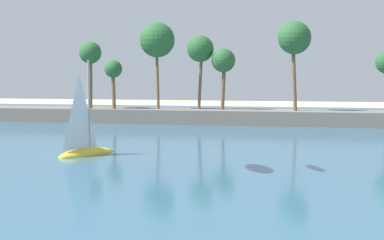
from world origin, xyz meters
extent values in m
cube|color=#33607F|center=(0.00, 56.36, 0.03)|extent=(220.00, 100.14, 0.06)
cube|color=slate|center=(0.00, 66.43, 0.90)|extent=(86.05, 6.00, 1.80)
cylinder|color=brown|center=(-11.61, 67.30, 5.58)|extent=(0.71, 0.48, 7.58)
sphere|color=#285B2D|center=(-11.61, 67.30, 9.37)|extent=(3.36, 3.36, 3.36)
cylinder|color=brown|center=(0.10, 66.44, 6.18)|extent=(0.88, 0.72, 8.78)
sphere|color=#285B2D|center=(0.10, 66.44, 10.56)|extent=(4.00, 4.00, 4.00)
cylinder|color=brown|center=(-8.62, 66.98, 4.85)|extent=(0.66, 0.79, 6.13)
sphere|color=#285B2D|center=(-8.62, 66.98, 7.90)|extent=(2.98, 2.98, 2.98)
cylinder|color=brown|center=(-22.41, 65.23, 4.32)|extent=(0.63, 0.54, 5.06)
sphere|color=#285B2D|center=(-22.41, 65.23, 6.84)|extent=(2.25, 2.25, 2.25)
cylinder|color=brown|center=(-17.08, 66.80, 6.15)|extent=(0.67, 0.62, 8.72)
sphere|color=#285B2D|center=(-17.08, 66.80, 10.51)|extent=(4.44, 4.44, 4.44)
cylinder|color=brown|center=(-25.57, 65.47, 5.36)|extent=(0.62, 0.73, 7.14)
sphere|color=#285B2D|center=(-25.57, 65.47, 8.92)|extent=(2.83, 2.83, 2.83)
ellipsoid|color=yellow|center=(-13.93, 34.93, 0.06)|extent=(3.89, 5.56, 1.08)
cylinder|color=gray|center=(-13.81, 35.18, 3.98)|extent=(0.16, 0.16, 6.77)
pyramid|color=silver|center=(-14.22, 34.35, 3.48)|extent=(1.24, 2.25, 5.75)
camera|label=1|loc=(4.34, -10.49, 6.42)|focal=58.95mm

